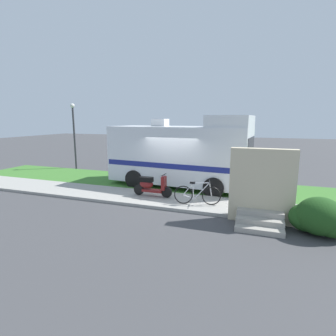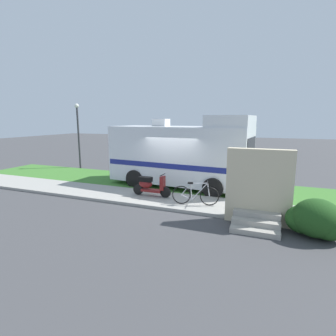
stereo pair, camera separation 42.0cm
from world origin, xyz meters
TOP-DOWN VIEW (x-y plane):
  - ground_plane at (0.00, 0.00)m, footprint 80.00×80.00m
  - sidewalk at (0.00, -1.20)m, footprint 24.00×2.00m
  - grass_strip at (0.00, 1.50)m, footprint 24.00×3.40m
  - motorhome_rv at (0.12, 1.27)m, footprint 6.84×3.00m
  - scooter at (-0.49, -1.03)m, footprint 1.69×0.50m
  - bicycle at (1.58, -1.47)m, footprint 1.74×0.53m
  - pickup_truck_near at (-2.35, 6.35)m, footprint 5.11×2.29m
  - porch_steps at (3.83, -2.29)m, footprint 2.00×1.26m
  - bush_by_porch at (5.41, -2.69)m, footprint 1.55×1.16m
  - bottle_green at (3.93, -1.40)m, footprint 0.08×0.08m
  - street_lamp_post at (-7.95, 3.60)m, footprint 0.28×0.28m

SIDE VIEW (x-z plane):
  - ground_plane at x=0.00m, z-range 0.00..0.00m
  - grass_strip at x=0.00m, z-range 0.00..0.08m
  - sidewalk at x=0.00m, z-range 0.00..0.12m
  - bottle_green at x=3.93m, z-range 0.10..0.34m
  - bicycle at x=1.58m, z-range 0.06..0.97m
  - bush_by_porch at x=5.41m, z-range -0.03..1.07m
  - scooter at x=-0.49m, z-range 0.09..1.06m
  - pickup_truck_near at x=-2.35m, z-range 0.06..1.82m
  - porch_steps at x=3.83m, z-range -0.23..2.17m
  - motorhome_rv at x=0.12m, z-range -0.08..3.37m
  - street_lamp_post at x=-7.95m, z-range 0.46..4.76m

